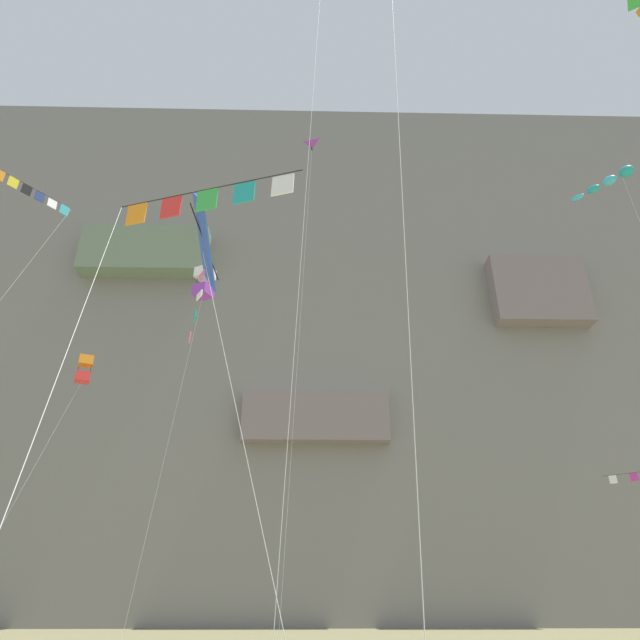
{
  "coord_description": "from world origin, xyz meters",
  "views": [
    {
      "loc": [
        -0.75,
        0.87,
        2.87
      ],
      "look_at": [
        -0.22,
        25.64,
        15.41
      ],
      "focal_mm": 30.35,
      "sensor_mm": 36.0,
      "label": 1
    }
  ],
  "objects_px": {
    "kite_banner_low_center": "(201,209)",
    "kite_delta_front_field": "(636,24)",
    "kite_diamond_upper_mid": "(204,247)",
    "kite_box_upper_left": "(204,283)",
    "kite_delta_mid_right": "(311,180)",
    "kite_box_low_left": "(84,370)",
    "kite_windsock_low_right": "(611,181)",
    "kite_banner_mid_center": "(21,200)"
  },
  "relations": [
    {
      "from": "kite_windsock_low_right",
      "to": "kite_banner_low_center",
      "type": "distance_m",
      "value": 29.1
    },
    {
      "from": "kite_box_upper_left",
      "to": "kite_banner_mid_center",
      "type": "distance_m",
      "value": 12.72
    },
    {
      "from": "kite_diamond_upper_mid",
      "to": "kite_delta_front_field",
      "type": "distance_m",
      "value": 29.04
    },
    {
      "from": "kite_box_upper_left",
      "to": "kite_banner_low_center",
      "type": "relative_size",
      "value": 2.17
    },
    {
      "from": "kite_banner_mid_center",
      "to": "kite_banner_low_center",
      "type": "relative_size",
      "value": 2.01
    },
    {
      "from": "kite_box_low_left",
      "to": "kite_banner_mid_center",
      "type": "distance_m",
      "value": 13.28
    },
    {
      "from": "kite_box_upper_left",
      "to": "kite_banner_mid_center",
      "type": "height_order",
      "value": "kite_box_upper_left"
    },
    {
      "from": "kite_delta_mid_right",
      "to": "kite_delta_front_field",
      "type": "distance_m",
      "value": 21.87
    },
    {
      "from": "kite_diamond_upper_mid",
      "to": "kite_box_low_left",
      "type": "distance_m",
      "value": 27.23
    },
    {
      "from": "kite_banner_low_center",
      "to": "kite_delta_front_field",
      "type": "relative_size",
      "value": 0.34
    },
    {
      "from": "kite_banner_low_center",
      "to": "kite_delta_front_field",
      "type": "distance_m",
      "value": 29.53
    },
    {
      "from": "kite_windsock_low_right",
      "to": "kite_box_low_left",
      "type": "xyz_separation_m",
      "value": [
        -32.59,
        9.65,
        -8.34
      ]
    },
    {
      "from": "kite_diamond_upper_mid",
      "to": "kite_banner_mid_center",
      "type": "relative_size",
      "value": 0.54
    },
    {
      "from": "kite_box_low_left",
      "to": "kite_delta_front_field",
      "type": "height_order",
      "value": "kite_delta_front_field"
    },
    {
      "from": "kite_banner_mid_center",
      "to": "kite_delta_front_field",
      "type": "distance_m",
      "value": 33.06
    },
    {
      "from": "kite_delta_mid_right",
      "to": "kite_box_low_left",
      "type": "height_order",
      "value": "kite_delta_mid_right"
    },
    {
      "from": "kite_box_upper_left",
      "to": "kite_banner_low_center",
      "type": "height_order",
      "value": "kite_box_upper_left"
    },
    {
      "from": "kite_windsock_low_right",
      "to": "kite_banner_mid_center",
      "type": "xyz_separation_m",
      "value": [
        -31.76,
        -3.05,
        -4.53
      ]
    },
    {
      "from": "kite_banner_low_center",
      "to": "kite_delta_front_field",
      "type": "xyz_separation_m",
      "value": [
        19.49,
        9.39,
        20.09
      ]
    },
    {
      "from": "kite_delta_mid_right",
      "to": "kite_delta_front_field",
      "type": "height_order",
      "value": "kite_delta_mid_right"
    },
    {
      "from": "kite_windsock_low_right",
      "to": "kite_delta_front_field",
      "type": "relative_size",
      "value": 0.81
    },
    {
      "from": "kite_box_low_left",
      "to": "kite_diamond_upper_mid",
      "type": "bearing_deg",
      "value": -61.89
    },
    {
      "from": "kite_box_upper_left",
      "to": "kite_banner_low_center",
      "type": "bearing_deg",
      "value": -77.79
    },
    {
      "from": "kite_banner_mid_center",
      "to": "kite_banner_low_center",
      "type": "height_order",
      "value": "kite_banner_mid_center"
    },
    {
      "from": "kite_box_upper_left",
      "to": "kite_diamond_upper_mid",
      "type": "bearing_deg",
      "value": -77.44
    },
    {
      "from": "kite_box_low_left",
      "to": "kite_banner_mid_center",
      "type": "xyz_separation_m",
      "value": [
        0.83,
        -12.7,
        3.81
      ]
    },
    {
      "from": "kite_banner_mid_center",
      "to": "kite_banner_low_center",
      "type": "distance_m",
      "value": 19.92
    },
    {
      "from": "kite_diamond_upper_mid",
      "to": "kite_banner_low_center",
      "type": "bearing_deg",
      "value": -82.36
    },
    {
      "from": "kite_delta_mid_right",
      "to": "kite_banner_low_center",
      "type": "relative_size",
      "value": 3.25
    },
    {
      "from": "kite_diamond_upper_mid",
      "to": "kite_delta_mid_right",
      "type": "height_order",
      "value": "kite_delta_mid_right"
    },
    {
      "from": "kite_diamond_upper_mid",
      "to": "kite_banner_mid_center",
      "type": "xyz_separation_m",
      "value": [
        -11.67,
        10.71,
        9.92
      ]
    },
    {
      "from": "kite_windsock_low_right",
      "to": "kite_banner_low_center",
      "type": "relative_size",
      "value": 2.38
    },
    {
      "from": "kite_box_upper_left",
      "to": "kite_banner_low_center",
      "type": "distance_m",
      "value": 26.24
    },
    {
      "from": "kite_diamond_upper_mid",
      "to": "kite_banner_mid_center",
      "type": "height_order",
      "value": "kite_banner_mid_center"
    },
    {
      "from": "kite_box_low_left",
      "to": "kite_banner_low_center",
      "type": "height_order",
      "value": "kite_box_low_left"
    },
    {
      "from": "kite_delta_front_field",
      "to": "kite_delta_mid_right",
      "type": "bearing_deg",
      "value": 142.19
    },
    {
      "from": "kite_banner_mid_center",
      "to": "kite_delta_front_field",
      "type": "relative_size",
      "value": 0.68
    },
    {
      "from": "kite_delta_mid_right",
      "to": "kite_windsock_low_right",
      "type": "bearing_deg",
      "value": -22.71
    },
    {
      "from": "kite_windsock_low_right",
      "to": "kite_diamond_upper_mid",
      "type": "bearing_deg",
      "value": -145.6
    },
    {
      "from": "kite_windsock_low_right",
      "to": "kite_banner_low_center",
      "type": "xyz_separation_m",
      "value": [
        -19.87,
        -15.4,
        -14.66
      ]
    },
    {
      "from": "kite_diamond_upper_mid",
      "to": "kite_box_upper_left",
      "type": "distance_m",
      "value": 24.66
    },
    {
      "from": "kite_delta_mid_right",
      "to": "kite_banner_mid_center",
      "type": "bearing_deg",
      "value": -143.53
    }
  ]
}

